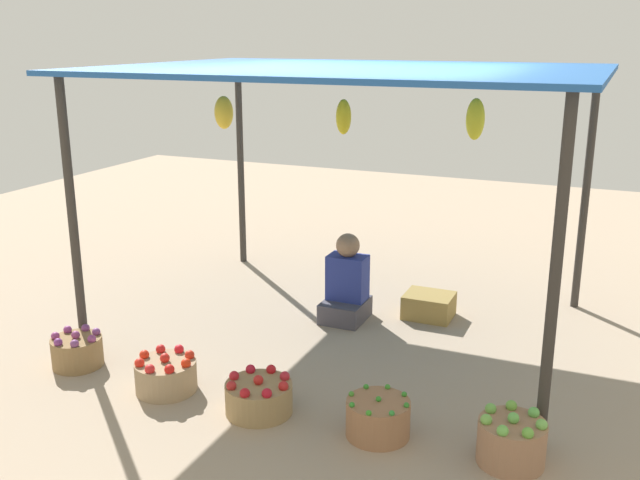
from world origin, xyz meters
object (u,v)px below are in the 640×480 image
object	(u,v)px
basket_red_apples	(259,397)
wooden_crate_near_vendor	(429,306)
basket_red_tomatoes	(166,375)
basket_purple_onions	(77,351)
basket_green_apples	(511,441)
basket_green_chilies	(378,418)
vendor_person	(347,287)

from	to	relation	value
basket_red_apples	wooden_crate_near_vendor	world-z (taller)	basket_red_apples
basket_red_tomatoes	basket_purple_onions	bearing A→B (deg)	175.81
basket_red_tomatoes	basket_red_apples	xyz separation A→B (m)	(0.75, -0.01, -0.01)
basket_red_tomatoes	basket_green_apples	xyz separation A→B (m)	(2.40, 0.05, 0.02)
basket_purple_onions	basket_green_chilies	distance (m)	2.43
basket_green_chilies	wooden_crate_near_vendor	xyz separation A→B (m)	(-0.22, 2.06, -0.01)
basket_red_tomatoes	basket_green_apples	bearing A→B (deg)	1.24
basket_red_tomatoes	wooden_crate_near_vendor	world-z (taller)	basket_red_tomatoes
vendor_person	wooden_crate_near_vendor	size ratio (longest dim) A/B	1.84
vendor_person	basket_green_apples	size ratio (longest dim) A/B	1.94
basket_purple_onions	basket_green_chilies	size ratio (longest dim) A/B	0.94
basket_red_tomatoes	basket_red_apples	size ratio (longest dim) A/B	0.97
vendor_person	basket_red_apples	bearing A→B (deg)	-87.97
basket_red_tomatoes	wooden_crate_near_vendor	size ratio (longest dim) A/B	1.03
basket_purple_onions	basket_red_apples	xyz separation A→B (m)	(1.61, -0.08, -0.01)
wooden_crate_near_vendor	basket_red_tomatoes	bearing A→B (deg)	-123.03
basket_green_apples	wooden_crate_near_vendor	bearing A→B (deg)	117.17
basket_red_tomatoes	basket_green_chilies	bearing A→B (deg)	0.98
vendor_person	basket_purple_onions	size ratio (longest dim) A/B	2.04
basket_green_apples	basket_purple_onions	bearing A→B (deg)	179.82
basket_green_apples	wooden_crate_near_vendor	size ratio (longest dim) A/B	0.95
basket_purple_onions	basket_red_tomatoes	distance (m)	0.86
basket_red_tomatoes	wooden_crate_near_vendor	distance (m)	2.49
basket_red_apples	basket_green_chilies	size ratio (longest dim) A/B	1.11
basket_green_chilies	wooden_crate_near_vendor	bearing A→B (deg)	96.20
basket_green_chilies	basket_green_apples	xyz separation A→B (m)	(0.82, 0.03, 0.02)
basket_green_apples	wooden_crate_near_vendor	xyz separation A→B (m)	(-1.04, 2.03, -0.03)
basket_purple_onions	basket_green_apples	bearing A→B (deg)	-0.18
vendor_person	basket_red_apples	world-z (taller)	vendor_person
wooden_crate_near_vendor	basket_purple_onions	bearing A→B (deg)	-137.52
basket_red_apples	wooden_crate_near_vendor	distance (m)	2.19
vendor_person	basket_red_tomatoes	distance (m)	1.90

